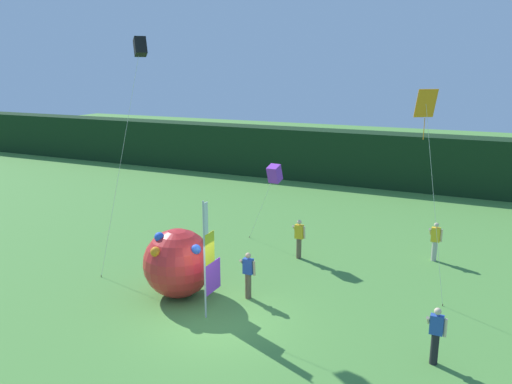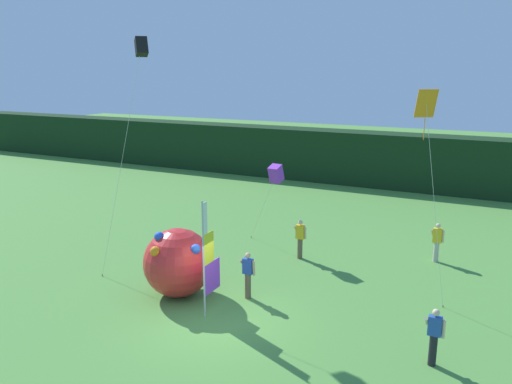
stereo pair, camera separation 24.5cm
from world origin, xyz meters
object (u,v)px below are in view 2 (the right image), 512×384
(person_mid_field, at_px, (248,274))
(kite_black_box_0, at_px, (141,48))
(person_near_banner, at_px, (437,241))
(banner_flag, at_px, (208,260))
(person_far_right, at_px, (300,238))
(kite_orange_diamond_2, at_px, (427,113))
(person_far_left, at_px, (434,335))
(kite_purple_box_1, at_px, (276,174))
(inflatable_balloon, at_px, (178,262))

(person_mid_field, xyz_separation_m, kite_black_box_0, (-4.98, 0.91, 7.88))
(person_near_banner, bearing_deg, banner_flag, -126.52)
(banner_flag, relative_size, person_far_right, 2.31)
(person_mid_field, relative_size, kite_black_box_0, 0.19)
(kite_orange_diamond_2, bearing_deg, person_mid_field, -159.10)
(banner_flag, distance_m, person_far_left, 7.23)
(person_far_right, bearing_deg, kite_black_box_0, -145.27)
(person_near_banner, xyz_separation_m, kite_orange_diamond_2, (-0.18, -4.66, 5.74))
(person_mid_field, height_order, kite_purple_box_1, kite_purple_box_1)
(person_far_left, bearing_deg, person_near_banner, 96.66)
(person_far_left, bearing_deg, person_mid_field, 166.89)
(person_far_right, height_order, kite_black_box_0, kite_black_box_0)
(person_far_right, height_order, kite_purple_box_1, kite_purple_box_1)
(person_far_left, distance_m, kite_black_box_0, 14.18)
(person_far_left, xyz_separation_m, kite_orange_diamond_2, (-1.14, 3.59, 5.75))
(kite_black_box_0, distance_m, kite_purple_box_1, 7.71)
(person_far_left, height_order, kite_purple_box_1, kite_purple_box_1)
(inflatable_balloon, bearing_deg, kite_black_box_0, 145.29)
(inflatable_balloon, bearing_deg, person_mid_field, 20.32)
(person_mid_field, height_order, kite_orange_diamond_2, kite_orange_diamond_2)
(banner_flag, bearing_deg, person_far_left, 0.94)
(person_near_banner, xyz_separation_m, person_mid_field, (-5.58, -6.73, 0.01))
(person_mid_field, bearing_deg, person_far_left, -13.11)
(banner_flag, height_order, kite_orange_diamond_2, kite_orange_diamond_2)
(person_mid_field, bearing_deg, person_near_banner, 50.32)
(person_mid_field, height_order, person_far_right, person_far_right)
(banner_flag, xyz_separation_m, kite_purple_box_1, (-0.59, 6.72, 1.61))
(person_near_banner, xyz_separation_m, kite_black_box_0, (-10.56, -5.81, 7.89))
(banner_flag, xyz_separation_m, person_far_right, (0.84, 6.16, -0.99))
(person_far_right, bearing_deg, person_mid_field, -92.80)
(kite_black_box_0, xyz_separation_m, kite_orange_diamond_2, (10.38, 1.15, -2.15))
(person_mid_field, bearing_deg, kite_orange_diamond_2, 20.90)
(banner_flag, distance_m, person_near_banner, 10.46)
(kite_purple_box_1, bearing_deg, kite_black_box_0, -132.16)
(person_far_right, xyz_separation_m, kite_orange_diamond_2, (5.18, -2.45, 5.73))
(person_mid_field, xyz_separation_m, inflatable_balloon, (-2.38, -0.88, 0.33))
(person_near_banner, relative_size, inflatable_balloon, 0.68)
(person_near_banner, relative_size, kite_purple_box_1, 0.43)
(person_near_banner, distance_m, person_mid_field, 8.74)
(inflatable_balloon, distance_m, kite_black_box_0, 8.18)
(person_far_right, height_order, inflatable_balloon, inflatable_balloon)
(person_mid_field, bearing_deg, kite_purple_box_1, 103.36)
(person_far_left, relative_size, kite_orange_diamond_2, 0.23)
(kite_purple_box_1, bearing_deg, person_mid_field, -76.64)
(banner_flag, height_order, person_far_right, banner_flag)
(person_near_banner, distance_m, person_far_left, 8.31)
(person_far_left, xyz_separation_m, inflatable_balloon, (-8.93, 0.64, 0.35))
(person_far_left, height_order, person_far_right, person_far_right)
(kite_orange_diamond_2, bearing_deg, person_near_banner, 87.79)
(person_near_banner, relative_size, kite_orange_diamond_2, 0.23)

